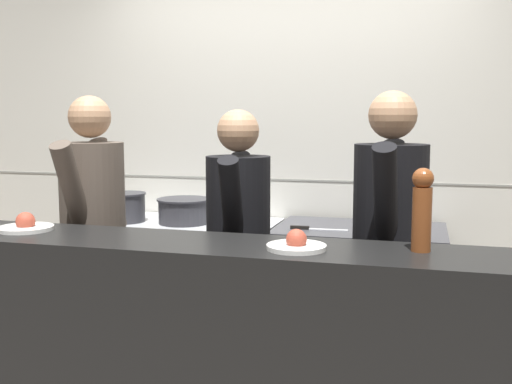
{
  "coord_description": "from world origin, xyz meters",
  "views": [
    {
      "loc": [
        0.86,
        -2.48,
        1.55
      ],
      "look_at": [
        -0.02,
        0.69,
        1.15
      ],
      "focal_mm": 42.0,
      "sensor_mm": 36.0,
      "label": 1
    }
  ],
  "objects_px": {
    "stock_pot": "(126,206)",
    "chef_head_cook": "(94,236)",
    "plated_dish_main": "(26,226)",
    "pepper_mill": "(422,208)",
    "oven_range": "(185,290)",
    "sauce_pot": "(184,210)",
    "chef_sous": "(238,250)",
    "chef_line": "(389,251)",
    "braising_pot": "(248,206)",
    "chefs_knife": "(313,229)",
    "plated_dish_appetiser": "(296,244)"
  },
  "relations": [
    {
      "from": "stock_pot",
      "to": "chef_head_cook",
      "type": "relative_size",
      "value": 0.16
    },
    {
      "from": "plated_dish_main",
      "to": "pepper_mill",
      "type": "height_order",
      "value": "pepper_mill"
    },
    {
      "from": "oven_range",
      "to": "sauce_pot",
      "type": "height_order",
      "value": "sauce_pot"
    },
    {
      "from": "stock_pot",
      "to": "chef_sous",
      "type": "height_order",
      "value": "chef_sous"
    },
    {
      "from": "chef_head_cook",
      "to": "chef_line",
      "type": "bearing_deg",
      "value": -3.52
    },
    {
      "from": "stock_pot",
      "to": "braising_pot",
      "type": "height_order",
      "value": "braising_pot"
    },
    {
      "from": "chefs_knife",
      "to": "chef_head_cook",
      "type": "xyz_separation_m",
      "value": [
        -1.09,
        -0.58,
        0.01
      ]
    },
    {
      "from": "chef_line",
      "to": "braising_pot",
      "type": "bearing_deg",
      "value": 143.69
    },
    {
      "from": "sauce_pot",
      "to": "chefs_knife",
      "type": "xyz_separation_m",
      "value": [
        0.86,
        -0.12,
        -0.06
      ]
    },
    {
      "from": "sauce_pot",
      "to": "braising_pot",
      "type": "bearing_deg",
      "value": 8.16
    },
    {
      "from": "oven_range",
      "to": "pepper_mill",
      "type": "relative_size",
      "value": 3.61
    },
    {
      "from": "chefs_knife",
      "to": "plated_dish_main",
      "type": "xyz_separation_m",
      "value": [
        -1.14,
        -1.07,
        0.15
      ]
    },
    {
      "from": "oven_range",
      "to": "pepper_mill",
      "type": "bearing_deg",
      "value": -38.58
    },
    {
      "from": "sauce_pot",
      "to": "plated_dish_appetiser",
      "type": "height_order",
      "value": "plated_dish_appetiser"
    },
    {
      "from": "stock_pot",
      "to": "pepper_mill",
      "type": "distance_m",
      "value": 2.17
    },
    {
      "from": "plated_dish_main",
      "to": "pepper_mill",
      "type": "xyz_separation_m",
      "value": [
        1.74,
        0.03,
        0.15
      ]
    },
    {
      "from": "chef_head_cook",
      "to": "chefs_knife",
      "type": "bearing_deg",
      "value": 23.55
    },
    {
      "from": "plated_dish_main",
      "to": "braising_pot",
      "type": "bearing_deg",
      "value": 61.05
    },
    {
      "from": "stock_pot",
      "to": "braising_pot",
      "type": "distance_m",
      "value": 0.8
    },
    {
      "from": "pepper_mill",
      "to": "plated_dish_main",
      "type": "bearing_deg",
      "value": -178.95
    },
    {
      "from": "sauce_pot",
      "to": "chefs_knife",
      "type": "bearing_deg",
      "value": -8.29
    },
    {
      "from": "oven_range",
      "to": "chefs_knife",
      "type": "bearing_deg",
      "value": -8.82
    },
    {
      "from": "braising_pot",
      "to": "pepper_mill",
      "type": "bearing_deg",
      "value": -49.13
    },
    {
      "from": "chef_sous",
      "to": "stock_pot",
      "type": "bearing_deg",
      "value": 139.23
    },
    {
      "from": "plated_dish_main",
      "to": "chef_head_cook",
      "type": "relative_size",
      "value": 0.15
    },
    {
      "from": "sauce_pot",
      "to": "pepper_mill",
      "type": "height_order",
      "value": "pepper_mill"
    },
    {
      "from": "stock_pot",
      "to": "plated_dish_appetiser",
      "type": "bearing_deg",
      "value": -41.24
    },
    {
      "from": "plated_dish_appetiser",
      "to": "pepper_mill",
      "type": "height_order",
      "value": "pepper_mill"
    },
    {
      "from": "stock_pot",
      "to": "sauce_pot",
      "type": "xyz_separation_m",
      "value": [
        0.39,
        0.04,
        -0.01
      ]
    },
    {
      "from": "plated_dish_appetiser",
      "to": "plated_dish_main",
      "type": "bearing_deg",
      "value": 177.21
    },
    {
      "from": "plated_dish_appetiser",
      "to": "chef_head_cook",
      "type": "distance_m",
      "value": 1.34
    },
    {
      "from": "plated_dish_appetiser",
      "to": "stock_pot",
      "type": "bearing_deg",
      "value": 138.76
    },
    {
      "from": "chefs_knife",
      "to": "plated_dish_appetiser",
      "type": "height_order",
      "value": "plated_dish_appetiser"
    },
    {
      "from": "braising_pot",
      "to": "sauce_pot",
      "type": "bearing_deg",
      "value": -171.84
    },
    {
      "from": "chefs_knife",
      "to": "chef_sous",
      "type": "xyz_separation_m",
      "value": [
        -0.29,
        -0.52,
        -0.03
      ]
    },
    {
      "from": "pepper_mill",
      "to": "chef_sous",
      "type": "bearing_deg",
      "value": 150.06
    },
    {
      "from": "sauce_pot",
      "to": "plated_dish_main",
      "type": "xyz_separation_m",
      "value": [
        -0.29,
        -1.19,
        0.09
      ]
    },
    {
      "from": "plated_dish_main",
      "to": "chef_line",
      "type": "bearing_deg",
      "value": 17.8
    },
    {
      "from": "oven_range",
      "to": "stock_pot",
      "type": "distance_m",
      "value": 0.67
    },
    {
      "from": "oven_range",
      "to": "chef_sous",
      "type": "relative_size",
      "value": 0.73
    },
    {
      "from": "oven_range",
      "to": "chefs_knife",
      "type": "relative_size",
      "value": 3.48
    },
    {
      "from": "plated_dish_main",
      "to": "chefs_knife",
      "type": "bearing_deg",
      "value": 43.01
    },
    {
      "from": "plated_dish_main",
      "to": "chef_head_cook",
      "type": "bearing_deg",
      "value": 83.35
    },
    {
      "from": "chefs_knife",
      "to": "plated_dish_main",
      "type": "bearing_deg",
      "value": -136.99
    },
    {
      "from": "chefs_knife",
      "to": "plated_dish_appetiser",
      "type": "bearing_deg",
      "value": -83.28
    },
    {
      "from": "braising_pot",
      "to": "chef_sous",
      "type": "height_order",
      "value": "chef_sous"
    },
    {
      "from": "sauce_pot",
      "to": "chef_head_cook",
      "type": "xyz_separation_m",
      "value": [
        -0.23,
        -0.71,
        -0.05
      ]
    },
    {
      "from": "chefs_knife",
      "to": "chef_head_cook",
      "type": "bearing_deg",
      "value": -151.84
    },
    {
      "from": "chef_head_cook",
      "to": "chef_sous",
      "type": "distance_m",
      "value": 0.8
    },
    {
      "from": "stock_pot",
      "to": "plated_dish_appetiser",
      "type": "xyz_separation_m",
      "value": [
        1.38,
        -1.21,
        0.08
      ]
    }
  ]
}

